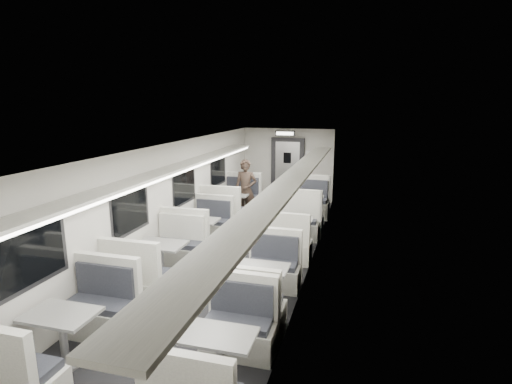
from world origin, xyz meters
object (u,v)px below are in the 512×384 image
Objects in this scene: booth_right_c at (263,286)px; exit_sign at (285,133)px; booth_left_c at (161,262)px; booth_left_b at (200,234)px; booth_left_d at (64,339)px; booth_right_d at (220,361)px; passenger at (246,190)px; booth_right_a at (305,211)px; booth_left_a at (233,207)px; booth_right_b at (293,233)px; vestibule_door at (287,170)px.

exit_sign is at bearing 98.48° from booth_right_c.
booth_left_b is at bearing 90.00° from booth_left_c.
booth_left_d is at bearing -90.00° from booth_left_b.
exit_sign is (-1.00, 8.67, 1.93)m from booth_right_d.
booth_right_d is 1.14× the size of passenger.
booth_left_d is at bearing -106.74° from booth_right_a.
booth_right_c is at bearing -73.44° from passenger.
booth_left_c is 1.04× the size of booth_left_d.
booth_left_a is 1.15× the size of booth_right_c.
booth_right_c is at bearing 46.53° from booth_left_d.
booth_right_b is at bearing 15.43° from booth_left_b.
booth_left_a is at bearing -109.92° from vestibule_door.
booth_right_b is 2.72m from booth_right_c.
booth_right_a is at bearing 49.92° from booth_left_b.
booth_right_a is 6.51m from booth_right_d.
booth_right_a is 1.82m from booth_right_b.
exit_sign reaches higher than booth_right_b.
booth_right_a is 1.73m from passenger.
booth_right_d is 0.93× the size of vestibule_door.
booth_left_d is 9.38m from vestibule_door.
exit_sign is at bearing 81.03° from booth_left_c.
vestibule_door is at bearing 110.65° from booth_right_a.
booth_right_c is at bearing -10.42° from booth_left_c.
vestibule_door is 3.39× the size of exit_sign.
booth_left_d is at bearing -112.51° from booth_right_b.
vestibule_door is (1.00, 9.30, 0.67)m from booth_left_d.
vestibule_door reaches higher than booth_left_d.
booth_right_b is at bearing 67.49° from booth_left_d.
booth_right_a is 2.91m from vestibule_door.
vestibule_door is at bearing 78.76° from booth_left_b.
booth_right_a reaches higher than booth_right_b.
passenger reaches higher than booth_left_a.
booth_right_a is (2.00, 0.11, 0.00)m from booth_left_a.
booth_left_a is 3.00m from vestibule_door.
booth_left_d is 2.01m from booth_right_d.
booth_left_b is at bearing -101.24° from vestibule_door.
booth_left_d is 0.99× the size of vestibule_door.
booth_right_d is 3.14× the size of exit_sign.
passenger reaches higher than booth_left_b.
booth_left_b is 5.04m from exit_sign.
exit_sign reaches higher than booth_left_b.
exit_sign is at bearing 104.07° from booth_right_b.
booth_left_a is 1.00× the size of booth_right_a.
booth_right_c is (0.00, -2.72, -0.01)m from booth_right_b.
booth_left_d is (0.00, -6.54, -0.03)m from booth_left_a.
vestibule_door is (-1.00, 7.19, 0.69)m from booth_right_c.
booth_left_a is 1.07× the size of vestibule_door.
booth_left_a is 3.61× the size of exit_sign.
booth_left_b is 0.95× the size of booth_left_d.
vestibule_door is (0.67, 2.61, 0.18)m from passenger.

